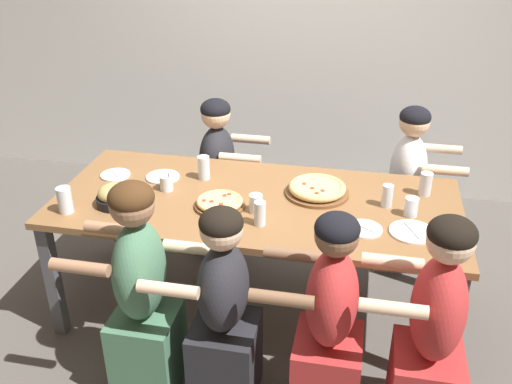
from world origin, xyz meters
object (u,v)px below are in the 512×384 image
Objects in this scene: empty_plate_d at (163,177)px; drinking_glass_e at (260,215)px; drinking_glass_d at (387,197)px; diner_far_midleft at (218,179)px; drinking_glass_f at (426,184)px; diner_near_center at (223,317)px; cocktail_glass_blue at (166,184)px; drinking_glass_b at (411,208)px; empty_plate_a at (412,232)px; diner_near_midleft at (142,299)px; drinking_glass_a at (256,204)px; drinking_glass_g at (204,169)px; diner_near_midright at (329,329)px; skillet_bowl at (115,196)px; empty_plate_b at (115,175)px; diner_far_right at (405,195)px; empty_plate_c at (364,229)px; drinking_glass_c at (65,202)px; diner_near_right at (432,339)px; pizza_board_second at (220,203)px; pizza_board_main at (317,189)px.

drinking_glass_e reaches higher than empty_plate_d.
diner_far_midleft is (-1.15, 0.65, -0.32)m from drinking_glass_d.
drinking_glass_f is 1.41m from diner_near_center.
drinking_glass_b is (1.40, -0.02, 0.01)m from cocktail_glass_blue.
diner_near_midleft reaches higher than empty_plate_a.
drinking_glass_a is 1.02m from diner_far_midleft.
drinking_glass_f is at bearing 2.15° from drinking_glass_g.
drinking_glass_b is 0.09× the size of diner_near_midright.
empty_plate_d is 1.11m from diner_near_center.
empty_plate_a is 0.19m from drinking_glass_b.
drinking_glass_e is at bearing -3.46° from skillet_bowl.
drinking_glass_g is (0.55, 0.07, 0.06)m from empty_plate_b.
diner_far_right is at bearing -15.09° from diner_near_midright.
empty_plate_c is 1.62m from drinking_glass_c.
diner_near_right is at bearing -32.35° from drinking_glass_a.
skillet_bowl is 2.16× the size of drinking_glass_f.
diner_near_right reaches higher than empty_plate_c.
drinking_glass_d is at bearing 27.26° from drinking_glass_e.
empty_plate_a is 0.95m from diner_far_right.
diner_near_midright is 0.46m from diner_near_right.
drinking_glass_d reaches higher than empty_plate_c.
diner_far_midleft is at bearing 49.98° from empty_plate_b.
empty_plate_b is 1.32× the size of drinking_glass_f.
pizza_board_second is at bearing 15.53° from diner_near_center.
drinking_glass_c reaches higher than drinking_glass_e.
drinking_glass_d is at bearing 2.53° from cocktail_glass_blue.
pizza_board_second is 2.75× the size of drinking_glass_a.
drinking_glass_g is at bearing 46.87° from skillet_bowl.
diner_far_midleft is (-0.45, 0.86, -0.31)m from drinking_glass_a.
pizza_board_main is at bearing -1.55° from empty_plate_d.
drinking_glass_b is 0.09× the size of diner_near_right.
diner_near_midright is 0.51m from diner_near_center.
diner_far_midleft reaches higher than empty_plate_d.
drinking_glass_b is at bearing -50.67° from diner_near_center.
diner_near_center is at bearing -31.82° from diner_far_right.
diner_near_right is at bearing -89.48° from drinking_glass_f.
drinking_glass_f is (0.22, 0.19, 0.01)m from drinking_glass_d.
cocktail_glass_blue is 1.31m from diner_near_midright.
diner_near_midleft is at bearing -60.20° from empty_plate_b.
diner_near_midright is at bearing -22.03° from skillet_bowl.
empty_plate_b is at bearing 58.74° from diner_near_midright.
drinking_glass_a is 0.09× the size of diner_near_midright.
skillet_bowl is 2.01× the size of drinking_glass_c.
diner_far_right is (-0.06, 0.47, -0.32)m from drinking_glass_f.
empty_plate_b is at bearing -71.86° from diner_far_right.
skillet_bowl is at bearing -110.75° from empty_plate_d.
empty_plate_a and empty_plate_b have the same top height.
drinking_glass_c reaches higher than drinking_glass_f.
drinking_glass_b is at bearing -60.91° from diner_near_midleft.
empty_plate_a is 0.84m from drinking_glass_a.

